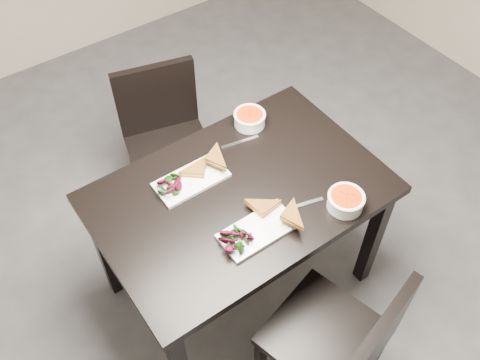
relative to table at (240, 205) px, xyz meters
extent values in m
plane|color=#47474C|center=(-0.11, -0.14, -0.65)|extent=(5.00, 5.00, 0.00)
cube|color=black|center=(0.00, 0.00, 0.08)|extent=(1.20, 0.80, 0.04)
cube|color=black|center=(0.54, -0.34, -0.30)|extent=(0.06, 0.06, 0.71)
cube|color=black|center=(-0.54, 0.34, -0.30)|extent=(0.06, 0.06, 0.71)
cube|color=black|center=(0.54, 0.34, -0.30)|extent=(0.06, 0.06, 0.71)
cube|color=black|center=(0.00, -0.59, -0.22)|extent=(0.51, 0.51, 0.04)
cube|color=black|center=(0.21, -0.72, -0.45)|extent=(0.05, 0.05, 0.41)
cube|color=black|center=(0.12, -0.38, -0.45)|extent=(0.05, 0.05, 0.41)
cube|color=black|center=(0.04, -0.78, 0.00)|extent=(0.42, 0.15, 0.40)
cube|color=black|center=(0.00, 0.64, -0.22)|extent=(0.51, 0.51, 0.04)
cube|color=black|center=(-0.22, 0.51, -0.45)|extent=(0.05, 0.05, 0.41)
cube|color=black|center=(0.13, 0.42, -0.45)|extent=(0.05, 0.05, 0.41)
cube|color=black|center=(-0.12, 0.86, -0.45)|extent=(0.05, 0.05, 0.41)
cube|color=black|center=(0.22, 0.76, -0.45)|extent=(0.05, 0.05, 0.41)
cube|color=black|center=(0.05, 0.82, 0.00)|extent=(0.42, 0.15, 0.40)
cube|color=white|center=(-0.06, -0.21, 0.11)|extent=(0.31, 0.15, 0.02)
cylinder|color=white|center=(0.30, -0.31, 0.13)|extent=(0.15, 0.15, 0.06)
cylinder|color=#D94409|center=(0.30, -0.31, 0.15)|extent=(0.13, 0.13, 0.02)
torus|color=white|center=(0.30, -0.31, 0.16)|extent=(0.15, 0.15, 0.01)
cube|color=silver|center=(0.17, -0.21, 0.10)|extent=(0.18, 0.06, 0.00)
cube|color=white|center=(-0.14, 0.16, 0.11)|extent=(0.31, 0.15, 0.02)
cylinder|color=white|center=(0.27, 0.30, 0.13)|extent=(0.14, 0.14, 0.06)
cylinder|color=#D94409|center=(0.27, 0.30, 0.15)|extent=(0.12, 0.12, 0.02)
torus|color=white|center=(0.27, 0.30, 0.16)|extent=(0.15, 0.15, 0.01)
cube|color=silver|center=(0.16, 0.23, 0.10)|extent=(0.18, 0.05, 0.00)
camera|label=1|loc=(-0.80, -1.12, 1.81)|focal=39.54mm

